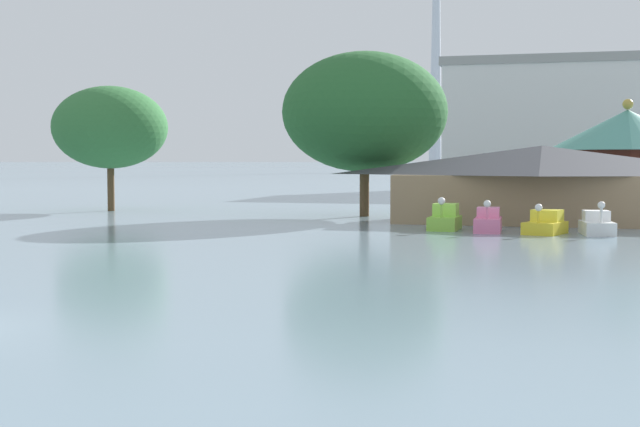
% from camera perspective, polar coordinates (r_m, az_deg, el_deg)
% --- Properties ---
extents(pedal_boat_lime, '(1.57, 2.73, 1.80)m').
position_cam_1_polar(pedal_boat_lime, '(49.01, 7.85, -0.36)').
color(pedal_boat_lime, '#8CCC3F').
rests_on(pedal_boat_lime, ground).
extents(pedal_boat_pink, '(1.46, 2.84, 1.71)m').
position_cam_1_polar(pedal_boat_pink, '(47.95, 10.51, -0.52)').
color(pedal_boat_pink, pink).
rests_on(pedal_boat_pink, ground).
extents(pedal_boat_yellow, '(2.31, 2.88, 1.58)m').
position_cam_1_polar(pedal_boat_yellow, '(47.28, 13.98, -0.66)').
color(pedal_boat_yellow, yellow).
rests_on(pedal_boat_yellow, ground).
extents(pedal_boat_white, '(1.81, 2.75, 1.73)m').
position_cam_1_polar(pedal_boat_white, '(47.56, 17.01, -0.68)').
color(pedal_boat_white, white).
rests_on(pedal_boat_white, ground).
extents(boathouse, '(18.21, 7.14, 4.57)m').
position_cam_1_polar(boathouse, '(54.92, 13.74, 1.90)').
color(boathouse, '#9E7F5B').
rests_on(boathouse, ground).
extents(green_roof_pavilion, '(10.33, 10.33, 7.72)m').
position_cam_1_polar(green_roof_pavilion, '(62.91, 18.72, 3.53)').
color(green_roof_pavilion, brown).
rests_on(green_roof_pavilion, ground).
extents(shoreline_tree_tall_left, '(8.32, 8.32, 9.07)m').
position_cam_1_polar(shoreline_tree_tall_left, '(67.78, -13.05, 5.29)').
color(shoreline_tree_tall_left, brown).
rests_on(shoreline_tree_tall_left, ground).
extents(shoreline_tree_mid, '(10.86, 10.86, 10.81)m').
position_cam_1_polar(shoreline_tree_mid, '(59.92, 2.82, 6.39)').
color(shoreline_tree_mid, brown).
rests_on(shoreline_tree_mid, ground).
extents(background_building_block, '(37.03, 14.83, 15.43)m').
position_cam_1_polar(background_building_block, '(111.42, 17.49, 5.33)').
color(background_building_block, silver).
rests_on(background_building_block, ground).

